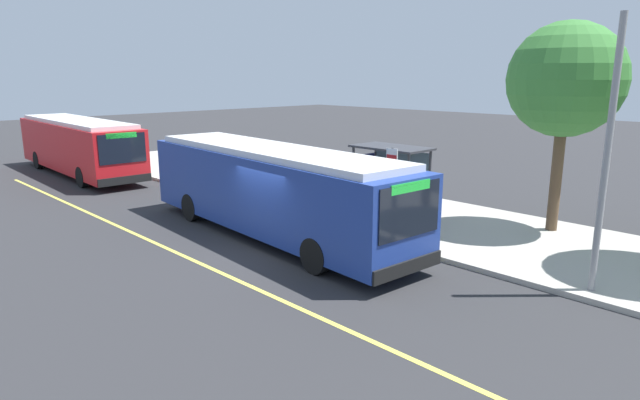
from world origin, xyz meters
The scene contains 11 objects.
ground_plane centered at (0.00, 0.00, 0.00)m, with size 120.00×120.00×0.00m, color #2B2B2D.
sidewalk_curb centered at (0.00, 6.00, 0.07)m, with size 44.00×6.40×0.15m, color #A8A399.
lane_stripe_center centered at (0.00, -2.20, 0.00)m, with size 36.00×0.14×0.01m, color #E0D64C.
transit_bus_main centered at (-1.13, 1.01, 1.62)m, with size 11.86×3.35×2.95m.
transit_bus_second centered at (-17.14, 0.81, 1.62)m, with size 11.85×2.96×2.95m.
bus_shelter centered at (-0.35, 6.09, 1.92)m, with size 2.90×1.60×2.48m.
waiting_bench centered at (-0.37, 5.92, 0.63)m, with size 1.60×0.48×0.95m.
route_sign_post centered at (1.65, 3.70, 1.96)m, with size 0.44×0.08×2.80m.
pedestrian_commuter centered at (-2.11, 4.85, 1.12)m, with size 0.24×0.40×1.69m.
street_tree_upstreet centered at (5.20, 7.85, 5.04)m, with size 3.63×3.63×6.73m.
utility_pole centered at (8.09, 3.36, 3.35)m, with size 0.16×0.16×6.40m, color gray.
Camera 1 is at (12.28, -9.80, 5.19)m, focal length 30.24 mm.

